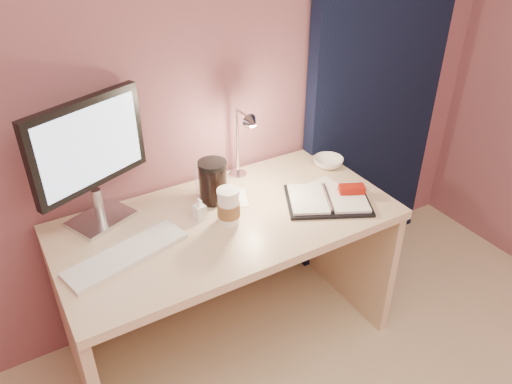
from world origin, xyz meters
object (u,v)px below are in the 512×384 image
bowl (328,162)px  clear_cup (206,180)px  monitor (88,153)px  lotion_bottle (199,209)px  dark_jar (213,184)px  coffee_cup (229,207)px  keyboard (127,255)px  desk_lamp (248,140)px  desk (221,251)px  planner (330,199)px

bowl → clear_cup: bearing=173.9°
monitor → bowl: size_ratio=3.64×
lotion_bottle → dark_jar: size_ratio=0.56×
coffee_cup → dark_jar: bearing=84.5°
keyboard → clear_cup: bearing=14.0°
bowl → keyboard: bearing=-170.8°
coffee_cup → desk_lamp: size_ratio=0.42×
dark_jar → lotion_bottle: bearing=-139.4°
lotion_bottle → dark_jar: 0.15m
bowl → lotion_bottle: (-0.73, -0.09, 0.03)m
desk → planner: planner is taller
desk → desk_lamp: desk_lamp is taller
coffee_cup → bowl: size_ratio=1.04×
desk → keyboard: (-0.44, -0.11, 0.24)m
desk → dark_jar: size_ratio=8.24×
desk_lamp → monitor: bearing=177.4°
monitor → bowl: bearing=-28.7°
bowl → dark_jar: 0.62m
keyboard → desk: bearing=-0.8°
desk → monitor: bearing=159.3°
coffee_cup → lotion_bottle: (-0.09, 0.08, -0.02)m
desk → planner: bearing=-22.9°
planner → clear_cup: bearing=170.8°
coffee_cup → dark_jar: dark_jar is taller
keyboard → lotion_bottle: (0.34, 0.09, 0.04)m
keyboard → coffee_cup: bearing=-13.3°
keyboard → planner: (0.88, -0.08, 0.00)m
lotion_bottle → desk_lamp: bearing=24.0°
bowl → lotion_bottle: bearing=-173.2°
lotion_bottle → clear_cup: bearing=56.0°
dark_jar → desk_lamp: size_ratio=0.47×
planner → bowl: (0.19, 0.25, 0.01)m
bowl → dark_jar: size_ratio=0.85×
keyboard → dark_jar: size_ratio=2.76×
clear_cup → bowl: clear_cup is taller
clear_cup → dark_jar: size_ratio=0.91×
bowl → desk_lamp: 0.47m
desk → desk_lamp: (0.21, 0.12, 0.45)m
lotion_bottle → bowl: bearing=6.8°
dark_jar → planner: bearing=-31.4°
monitor → coffee_cup: (0.45, -0.27, -0.24)m
desk → bowl: bowl is taller
keyboard → bowl: (1.07, 0.17, 0.01)m
bowl → coffee_cup: bearing=-165.5°
monitor → clear_cup: bearing=-28.0°
coffee_cup → bowl: 0.66m
planner → clear_cup: size_ratio=2.83×
coffee_cup → clear_cup: bearing=87.8°
keyboard → dark_jar: 0.49m
monitor → keyboard: bearing=-109.6°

